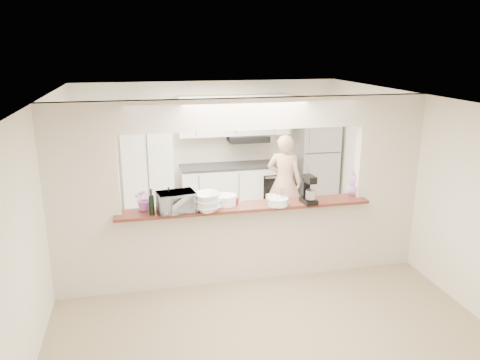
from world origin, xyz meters
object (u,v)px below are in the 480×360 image
object	(u,v)px
person	(284,182)
toaster_oven	(176,202)
refrigerator	(315,166)
stand_mixer	(308,191)

from	to	relation	value
person	toaster_oven	bearing A→B (deg)	70.35
refrigerator	stand_mixer	world-z (taller)	refrigerator
refrigerator	stand_mixer	xyz separation A→B (m)	(-1.20, -2.79, 0.41)
person	stand_mixer	bearing A→B (deg)	110.30
refrigerator	person	size ratio (longest dim) A/B	1.02
toaster_oven	person	distance (m)	2.75
refrigerator	person	distance (m)	1.32
person	refrigerator	bearing A→B (deg)	-106.89
refrigerator	person	bearing A→B (deg)	-135.27
refrigerator	toaster_oven	bearing A→B (deg)	-137.13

